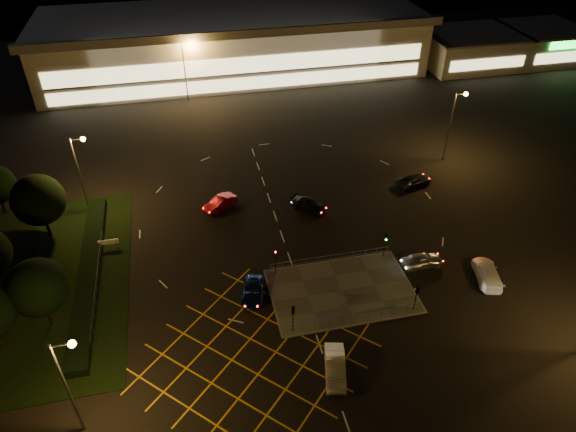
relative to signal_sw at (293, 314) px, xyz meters
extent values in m
plane|color=black|center=(4.00, 5.99, -2.37)|extent=(180.00, 180.00, 0.00)
cube|color=#4C4944|center=(6.00, 3.99, -2.31)|extent=(14.00, 9.00, 0.12)
cube|color=black|center=(-24.00, 11.99, -2.33)|extent=(18.00, 30.00, 0.08)
cube|color=black|center=(-19.00, 11.99, -1.87)|extent=(2.00, 26.00, 1.00)
cube|color=beige|center=(4.00, 67.99, 2.63)|extent=(70.00, 25.00, 10.00)
cube|color=slate|center=(4.00, 67.99, 7.83)|extent=(72.00, 26.50, 0.60)
cube|color=#FFEAA5|center=(4.00, 55.44, 2.63)|extent=(66.00, 0.20, 3.00)
cube|color=#FFEAA5|center=(4.00, 55.44, -0.57)|extent=(66.00, 0.20, 2.20)
cube|color=beige|center=(50.00, 59.99, 0.63)|extent=(18.00, 14.00, 6.00)
cube|color=slate|center=(50.00, 59.99, 3.78)|extent=(18.80, 14.80, 0.40)
cube|color=#FFEAA5|center=(50.00, 52.94, 0.23)|extent=(15.30, 0.20, 2.00)
cube|color=beige|center=(66.00, 59.99, 0.63)|extent=(14.00, 14.00, 6.00)
cube|color=slate|center=(66.00, 59.99, 3.78)|extent=(14.80, 14.80, 0.40)
cube|color=#FFEAA5|center=(66.00, 52.94, 0.23)|extent=(11.90, 0.20, 2.00)
cube|color=#19E533|center=(66.00, 52.84, 2.63)|extent=(7.00, 0.30, 1.40)
cylinder|color=slate|center=(-18.00, -6.01, 2.63)|extent=(0.20, 0.20, 10.00)
cylinder|color=slate|center=(-17.30, -6.01, 7.43)|extent=(1.40, 0.12, 0.12)
sphere|color=orange|center=(-16.60, -6.01, 7.38)|extent=(0.56, 0.56, 0.56)
cylinder|color=slate|center=(-20.00, 23.99, 2.63)|extent=(0.20, 0.20, 10.00)
cylinder|color=slate|center=(-19.30, 23.99, 7.43)|extent=(1.40, 0.12, 0.12)
sphere|color=orange|center=(-18.60, 23.99, 7.38)|extent=(0.56, 0.56, 0.56)
cylinder|color=slate|center=(28.00, 25.99, 2.63)|extent=(0.20, 0.20, 10.00)
cylinder|color=slate|center=(28.70, 25.99, 7.43)|extent=(1.40, 0.12, 0.12)
sphere|color=orange|center=(29.40, 25.99, 7.38)|extent=(0.56, 0.56, 0.56)
cylinder|color=slate|center=(-6.00, 53.99, 2.63)|extent=(0.20, 0.20, 10.00)
cylinder|color=slate|center=(-5.30, 53.99, 7.43)|extent=(1.40, 0.12, 0.12)
sphere|color=orange|center=(-4.60, 53.99, 7.38)|extent=(0.56, 0.56, 0.56)
cylinder|color=slate|center=(34.00, 55.99, 2.63)|extent=(0.20, 0.20, 10.00)
cylinder|color=slate|center=(34.70, 55.99, 7.43)|extent=(1.40, 0.12, 0.12)
sphere|color=orange|center=(35.40, 55.99, 7.38)|extent=(0.56, 0.56, 0.56)
cylinder|color=black|center=(0.00, -0.01, -0.75)|extent=(0.10, 0.10, 3.00)
cube|color=black|center=(0.00, -0.01, 0.45)|extent=(0.28, 0.18, 0.90)
sphere|color=#19FF33|center=(0.00, 0.12, 0.45)|extent=(0.16, 0.16, 0.16)
cylinder|color=black|center=(12.00, -0.01, -0.75)|extent=(0.10, 0.10, 3.00)
cube|color=black|center=(12.00, -0.01, 0.45)|extent=(0.28, 0.18, 0.90)
sphere|color=#19FF33|center=(12.00, 0.12, 0.45)|extent=(0.16, 0.16, 0.16)
cylinder|color=black|center=(0.00, 7.99, -0.75)|extent=(0.10, 0.10, 3.00)
cube|color=black|center=(0.00, 7.99, 0.45)|extent=(0.28, 0.18, 0.90)
sphere|color=#FF0C0C|center=(0.00, 7.86, 0.45)|extent=(0.16, 0.16, 0.16)
cylinder|color=black|center=(12.00, 7.99, -0.75)|extent=(0.10, 0.10, 3.00)
cube|color=black|center=(12.00, 7.99, 0.45)|extent=(0.28, 0.18, 0.90)
sphere|color=#19FF33|center=(12.00, 7.86, 0.45)|extent=(0.16, 0.16, 0.16)
cylinder|color=black|center=(-24.00, 19.99, -0.93)|extent=(0.36, 0.36, 2.88)
sphere|color=black|center=(-24.00, 19.99, 2.59)|extent=(5.76, 5.76, 5.76)
cylinder|color=black|center=(-30.00, 25.99, -1.20)|extent=(0.36, 0.36, 2.34)
cylinder|color=black|center=(-22.00, 5.99, -1.02)|extent=(0.36, 0.36, 2.70)
sphere|color=black|center=(-22.00, 5.99, 2.28)|extent=(5.40, 5.40, 5.40)
imported|color=silver|center=(2.47, -5.25, -1.58)|extent=(2.72, 5.01, 1.57)
imported|color=navy|center=(-2.83, 5.33, -1.73)|extent=(3.16, 4.94, 1.27)
imported|color=black|center=(6.32, 18.42, -1.70)|extent=(4.55, 4.57, 1.33)
imported|color=#B7B9BF|center=(15.50, 5.83, -1.61)|extent=(4.49, 1.88, 1.52)
imported|color=maroon|center=(-4.29, 21.19, -1.64)|extent=(4.55, 3.72, 1.46)
imported|color=black|center=(21.14, 20.75, -1.69)|extent=(5.34, 3.54, 1.36)
imported|color=silver|center=(21.18, 2.46, -1.58)|extent=(3.57, 5.81, 1.57)
camera|label=1|loc=(-7.44, -31.01, 34.60)|focal=32.00mm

